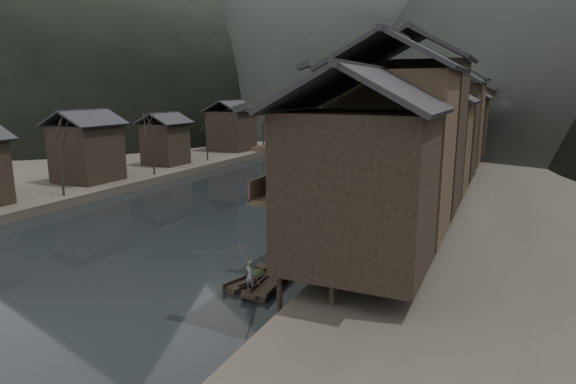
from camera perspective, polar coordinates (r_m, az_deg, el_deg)
The scene contains 12 objects.
water at distance 40.43m, azimuth -12.81°, elevation -4.71°, with size 300.00×300.00×0.00m, color black.
left_bank at distance 92.53m, azimuth -15.00°, elevation 4.93°, with size 40.00×200.00×1.20m, color #2D2823.
stilt_houses at distance 49.82m, azimuth 17.32°, elevation 8.49°, with size 9.00×67.60×15.87m.
left_houses at distance 67.60m, azimuth -16.50°, elevation 6.66°, with size 8.10×53.20×8.73m.
bare_trees at distance 66.28m, azimuth -13.52°, elevation 6.99°, with size 3.47×73.78×6.94m.
moored_sampans at distance 60.56m, azimuth 13.02°, elevation 1.05°, with size 3.42×72.64×0.47m.
midriver_boats at distance 78.33m, azimuth 7.48°, elevation 3.71°, with size 7.69×32.61×0.45m.
stone_bridge at distance 105.43m, azimuth 11.81°, elevation 8.38°, with size 40.00×6.00×9.00m.
hero_sampan at distance 29.68m, azimuth -3.83°, elevation -10.27°, with size 2.25×4.72×0.43m.
cargo_heap at distance 29.68m, azimuth -3.77°, elevation -9.15°, with size 1.03×1.35×0.62m, color black.
boatman at distance 27.76m, azimuth -4.49°, elevation -9.39°, with size 0.65×0.43×1.79m, color #5E5D60.
bamboo_pole at distance 26.77m, azimuth -4.22°, elevation -3.88°, with size 0.06×0.06×4.29m, color #8C7A51.
Camera 1 is at (23.97, -30.47, 11.48)m, focal length 30.00 mm.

